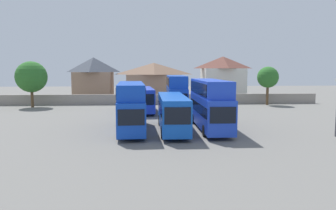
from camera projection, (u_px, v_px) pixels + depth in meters
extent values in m
plane|color=slate|center=(162.00, 109.00, 50.62)|extent=(140.00, 140.00, 0.00)
cube|color=gray|center=(160.00, 99.00, 57.04)|extent=(56.00, 0.50, 1.80)
cube|color=#1140BC|center=(131.00, 113.00, 32.28)|extent=(3.01, 11.39, 2.95)
cube|color=black|center=(131.00, 117.00, 26.64)|extent=(2.18, 0.18, 1.33)
cube|color=black|center=(131.00, 109.00, 32.24)|extent=(3.01, 10.49, 0.93)
cube|color=#1140BC|center=(131.00, 90.00, 32.32)|extent=(2.94, 10.82, 1.45)
cube|color=black|center=(131.00, 90.00, 32.32)|extent=(3.00, 10.26, 1.01)
cylinder|color=black|center=(144.00, 132.00, 29.09)|extent=(0.35, 1.11, 1.10)
cylinder|color=black|center=(118.00, 132.00, 28.83)|extent=(0.35, 1.11, 1.10)
cylinder|color=black|center=(142.00, 120.00, 36.00)|extent=(0.35, 1.11, 1.10)
cylinder|color=black|center=(121.00, 120.00, 35.74)|extent=(0.35, 1.11, 1.10)
cube|color=blue|center=(173.00, 112.00, 32.24)|extent=(2.54, 11.28, 3.16)
cube|color=black|center=(178.00, 116.00, 26.59)|extent=(2.18, 0.09, 1.42)
cube|color=black|center=(173.00, 108.00, 32.20)|extent=(2.58, 10.38, 0.99)
cylinder|color=black|center=(188.00, 132.00, 28.99)|extent=(0.31, 1.10, 1.10)
cylinder|color=black|center=(163.00, 132.00, 28.86)|extent=(0.31, 1.10, 1.10)
cylinder|color=black|center=(180.00, 120.00, 35.92)|extent=(0.31, 1.10, 1.10)
cylinder|color=black|center=(160.00, 120.00, 35.79)|extent=(0.31, 1.10, 1.10)
cube|color=blue|center=(210.00, 111.00, 33.02)|extent=(2.59, 11.51, 3.10)
cube|color=black|center=(223.00, 115.00, 27.26)|extent=(2.21, 0.10, 1.39)
cube|color=black|center=(210.00, 107.00, 32.98)|extent=(2.62, 10.59, 0.98)
cube|color=blue|center=(210.00, 88.00, 33.06)|extent=(2.54, 10.93, 1.58)
cube|color=black|center=(210.00, 88.00, 33.06)|extent=(2.62, 10.36, 1.10)
cylinder|color=black|center=(230.00, 131.00, 29.70)|extent=(0.31, 1.10, 1.10)
cylinder|color=black|center=(205.00, 131.00, 29.57)|extent=(0.31, 1.10, 1.10)
cylinder|color=black|center=(214.00, 119.00, 36.77)|extent=(0.31, 1.10, 1.10)
cylinder|color=black|center=(194.00, 119.00, 36.64)|extent=(0.31, 1.10, 1.10)
cube|color=blue|center=(144.00, 99.00, 46.71)|extent=(3.16, 10.58, 3.10)
cube|color=black|center=(146.00, 100.00, 41.50)|extent=(2.23, 0.21, 1.39)
cube|color=black|center=(143.00, 96.00, 46.67)|extent=(3.15, 9.75, 0.98)
cylinder|color=black|center=(154.00, 111.00, 43.81)|extent=(0.37, 1.12, 1.10)
cylinder|color=black|center=(136.00, 111.00, 43.52)|extent=(0.37, 1.12, 1.10)
cylinder|color=black|center=(150.00, 106.00, 50.20)|extent=(0.37, 1.12, 1.10)
cylinder|color=black|center=(135.00, 106.00, 49.91)|extent=(0.37, 1.12, 1.10)
cube|color=blue|center=(176.00, 98.00, 47.07)|extent=(2.84, 10.93, 3.17)
cube|color=black|center=(179.00, 99.00, 41.61)|extent=(2.22, 0.14, 1.43)
cube|color=black|center=(176.00, 96.00, 47.03)|extent=(2.85, 10.07, 1.00)
cube|color=blue|center=(176.00, 81.00, 47.08)|extent=(2.77, 10.39, 1.67)
cube|color=black|center=(176.00, 81.00, 47.08)|extent=(2.84, 9.85, 1.17)
cylinder|color=black|center=(186.00, 111.00, 43.92)|extent=(0.33, 1.11, 1.10)
cylinder|color=black|center=(169.00, 111.00, 43.83)|extent=(0.33, 1.11, 1.10)
cylinder|color=black|center=(182.00, 105.00, 50.61)|extent=(0.33, 1.11, 1.10)
cylinder|color=black|center=(168.00, 105.00, 50.52)|extent=(0.33, 1.11, 1.10)
cube|color=#9E7A60|center=(94.00, 86.00, 64.90)|extent=(7.17, 7.33, 5.59)
pyramid|color=#3D424C|center=(93.00, 65.00, 64.44)|extent=(7.52, 7.70, 2.88)
cube|color=#9E7A60|center=(154.00, 87.00, 65.00)|extent=(10.51, 6.95, 5.12)
pyramid|color=brown|center=(154.00, 69.00, 64.60)|extent=(11.04, 7.30, 2.29)
cube|color=silver|center=(223.00, 84.00, 67.43)|extent=(8.29, 6.57, 6.32)
pyramid|color=brown|center=(223.00, 62.00, 66.96)|extent=(8.70, 6.90, 2.44)
cylinder|color=brown|center=(267.00, 95.00, 56.17)|extent=(0.44, 0.44, 3.51)
sphere|color=#2D6B28|center=(268.00, 77.00, 55.84)|extent=(3.63, 3.63, 3.63)
cylinder|color=brown|center=(32.00, 98.00, 52.63)|extent=(0.44, 0.44, 3.17)
sphere|color=#2D6B28|center=(31.00, 77.00, 52.27)|extent=(4.98, 4.98, 4.98)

